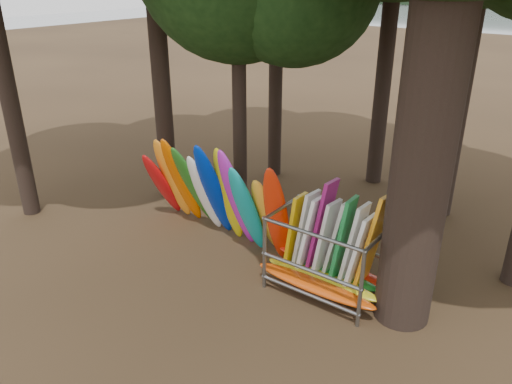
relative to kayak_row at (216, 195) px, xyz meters
The scene contains 3 objects.
ground 2.05m from the kayak_row, 26.86° to the right, with size 120.00×120.00×0.00m, color #47331E.
kayak_row is the anchor object (origin of this frame).
storage_rack 3.77m from the kayak_row, ahead, with size 3.22×1.52×2.76m.
Camera 1 is at (7.04, -8.82, 7.10)m, focal length 35.00 mm.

